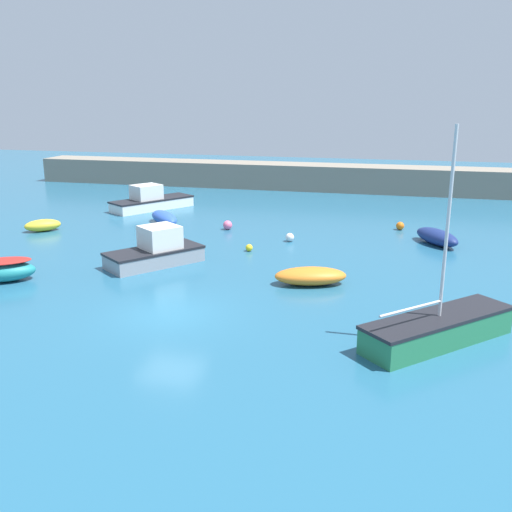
{
  "coord_description": "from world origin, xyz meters",
  "views": [
    {
      "loc": [
        8.44,
        -19.34,
        8.18
      ],
      "look_at": [
        1.92,
        6.17,
        0.8
      ],
      "focal_mm": 40.0,
      "sensor_mm": 36.0,
      "label": 1
    }
  ],
  "objects_px": {
    "rowboat_with_red_cover": "(4,270)",
    "cabin_cruiser_white": "(156,251)",
    "mooring_buoy_pink": "(228,225)",
    "motorboat_grey_hull": "(151,201)",
    "mooring_buoy_orange": "(400,226)",
    "mooring_buoy_white": "(290,237)",
    "mooring_buoy_yellow": "(249,248)",
    "rowboat_white_midwater": "(311,276)",
    "dinghy_near_pier": "(43,225)",
    "sailboat_tall_mast": "(438,328)",
    "open_tender_yellow": "(437,237)",
    "rowboat_blue_near": "(164,218)"
  },
  "relations": [
    {
      "from": "rowboat_with_red_cover",
      "to": "cabin_cruiser_white",
      "type": "bearing_deg",
      "value": -174.91
    },
    {
      "from": "cabin_cruiser_white",
      "to": "mooring_buoy_pink",
      "type": "bearing_deg",
      "value": -150.93
    },
    {
      "from": "motorboat_grey_hull",
      "to": "mooring_buoy_orange",
      "type": "height_order",
      "value": "motorboat_grey_hull"
    },
    {
      "from": "cabin_cruiser_white",
      "to": "mooring_buoy_orange",
      "type": "relative_size",
      "value": 9.86
    },
    {
      "from": "mooring_buoy_white",
      "to": "mooring_buoy_yellow",
      "type": "height_order",
      "value": "mooring_buoy_white"
    },
    {
      "from": "cabin_cruiser_white",
      "to": "mooring_buoy_white",
      "type": "height_order",
      "value": "cabin_cruiser_white"
    },
    {
      "from": "rowboat_white_midwater",
      "to": "mooring_buoy_pink",
      "type": "bearing_deg",
      "value": 108.36
    },
    {
      "from": "dinghy_near_pier",
      "to": "cabin_cruiser_white",
      "type": "relative_size",
      "value": 0.46
    },
    {
      "from": "sailboat_tall_mast",
      "to": "rowboat_with_red_cover",
      "type": "relative_size",
      "value": 2.39
    },
    {
      "from": "mooring_buoy_pink",
      "to": "mooring_buoy_white",
      "type": "bearing_deg",
      "value": -25.01
    },
    {
      "from": "open_tender_yellow",
      "to": "rowboat_with_red_cover",
      "type": "bearing_deg",
      "value": -91.9
    },
    {
      "from": "sailboat_tall_mast",
      "to": "cabin_cruiser_white",
      "type": "distance_m",
      "value": 14.77
    },
    {
      "from": "cabin_cruiser_white",
      "to": "mooring_buoy_white",
      "type": "distance_m",
      "value": 8.43
    },
    {
      "from": "dinghy_near_pier",
      "to": "cabin_cruiser_white",
      "type": "height_order",
      "value": "cabin_cruiser_white"
    },
    {
      "from": "mooring_buoy_white",
      "to": "dinghy_near_pier",
      "type": "bearing_deg",
      "value": -175.53
    },
    {
      "from": "motorboat_grey_hull",
      "to": "mooring_buoy_pink",
      "type": "relative_size",
      "value": 10.99
    },
    {
      "from": "cabin_cruiser_white",
      "to": "mooring_buoy_white",
      "type": "relative_size",
      "value": 10.09
    },
    {
      "from": "dinghy_near_pier",
      "to": "rowboat_with_red_cover",
      "type": "bearing_deg",
      "value": 72.12
    },
    {
      "from": "open_tender_yellow",
      "to": "mooring_buoy_pink",
      "type": "bearing_deg",
      "value": -126.28
    },
    {
      "from": "mooring_buoy_white",
      "to": "mooring_buoy_yellow",
      "type": "relative_size",
      "value": 1.28
    },
    {
      "from": "open_tender_yellow",
      "to": "rowboat_with_red_cover",
      "type": "relative_size",
      "value": 1.16
    },
    {
      "from": "rowboat_blue_near",
      "to": "rowboat_with_red_cover",
      "type": "bearing_deg",
      "value": 128.38
    },
    {
      "from": "motorboat_grey_hull",
      "to": "cabin_cruiser_white",
      "type": "xyz_separation_m",
      "value": [
        6.41,
        -13.42,
        0.05
      ]
    },
    {
      "from": "mooring_buoy_pink",
      "to": "mooring_buoy_white",
      "type": "height_order",
      "value": "mooring_buoy_pink"
    },
    {
      "from": "rowboat_blue_near",
      "to": "cabin_cruiser_white",
      "type": "distance_m",
      "value": 9.57
    },
    {
      "from": "sailboat_tall_mast",
      "to": "mooring_buoy_white",
      "type": "height_order",
      "value": "sailboat_tall_mast"
    },
    {
      "from": "rowboat_white_midwater",
      "to": "mooring_buoy_pink",
      "type": "distance_m",
      "value": 11.81
    },
    {
      "from": "motorboat_grey_hull",
      "to": "mooring_buoy_yellow",
      "type": "height_order",
      "value": "motorboat_grey_hull"
    },
    {
      "from": "rowboat_blue_near",
      "to": "mooring_buoy_yellow",
      "type": "relative_size",
      "value": 8.76
    },
    {
      "from": "rowboat_white_midwater",
      "to": "sailboat_tall_mast",
      "type": "xyz_separation_m",
      "value": [
        5.23,
        -5.22,
        0.15
      ]
    },
    {
      "from": "mooring_buoy_yellow",
      "to": "rowboat_blue_near",
      "type": "bearing_deg",
      "value": 143.77
    },
    {
      "from": "open_tender_yellow",
      "to": "mooring_buoy_yellow",
      "type": "bearing_deg",
      "value": -101.11
    },
    {
      "from": "motorboat_grey_hull",
      "to": "dinghy_near_pier",
      "type": "bearing_deg",
      "value": -170.17
    },
    {
      "from": "motorboat_grey_hull",
      "to": "rowboat_with_red_cover",
      "type": "distance_m",
      "value": 17.72
    },
    {
      "from": "cabin_cruiser_white",
      "to": "rowboat_with_red_cover",
      "type": "distance_m",
      "value": 7.09
    },
    {
      "from": "sailboat_tall_mast",
      "to": "cabin_cruiser_white",
      "type": "height_order",
      "value": "sailboat_tall_mast"
    },
    {
      "from": "rowboat_blue_near",
      "to": "mooring_buoy_orange",
      "type": "distance_m",
      "value": 15.39
    },
    {
      "from": "open_tender_yellow",
      "to": "rowboat_blue_near",
      "type": "height_order",
      "value": "open_tender_yellow"
    },
    {
      "from": "rowboat_with_red_cover",
      "to": "rowboat_white_midwater",
      "type": "bearing_deg",
      "value": 160.39
    },
    {
      "from": "open_tender_yellow",
      "to": "dinghy_near_pier",
      "type": "height_order",
      "value": "open_tender_yellow"
    },
    {
      "from": "mooring_buoy_white",
      "to": "open_tender_yellow",
      "type": "bearing_deg",
      "value": 9.83
    },
    {
      "from": "motorboat_grey_hull",
      "to": "open_tender_yellow",
      "type": "xyz_separation_m",
      "value": [
        20.31,
        -5.7,
        -0.21
      ]
    },
    {
      "from": "motorboat_grey_hull",
      "to": "rowboat_blue_near",
      "type": "relative_size",
      "value": 1.87
    },
    {
      "from": "motorboat_grey_hull",
      "to": "rowboat_with_red_cover",
      "type": "bearing_deg",
      "value": -144.58
    },
    {
      "from": "rowboat_white_midwater",
      "to": "mooring_buoy_pink",
      "type": "height_order",
      "value": "rowboat_white_midwater"
    },
    {
      "from": "rowboat_blue_near",
      "to": "sailboat_tall_mast",
      "type": "height_order",
      "value": "sailboat_tall_mast"
    },
    {
      "from": "mooring_buoy_orange",
      "to": "mooring_buoy_yellow",
      "type": "distance_m",
      "value": 10.87
    },
    {
      "from": "open_tender_yellow",
      "to": "rowboat_white_midwater",
      "type": "bearing_deg",
      "value": -66.6
    },
    {
      "from": "mooring_buoy_yellow",
      "to": "dinghy_near_pier",
      "type": "bearing_deg",
      "value": 173.97
    },
    {
      "from": "mooring_buoy_orange",
      "to": "sailboat_tall_mast",
      "type": "bearing_deg",
      "value": -85.3
    }
  ]
}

